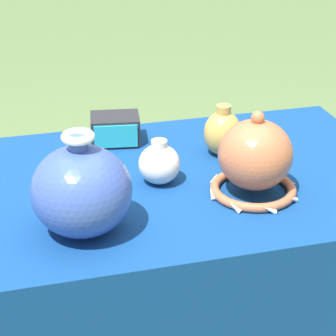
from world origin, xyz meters
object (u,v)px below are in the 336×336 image
Objects in this scene: vase_tall_bulbous at (81,190)px; jar_round_ochre at (223,133)px; vase_dome_bell at (255,160)px; jar_round_ivory at (161,163)px; mosaic_tile_box at (115,129)px.

jar_round_ochre is at bearing 35.34° from vase_tall_bulbous.
jar_round_ochre is at bearing 90.35° from vase_dome_bell.
jar_round_ivory is at bearing -149.82° from jar_round_ochre.
vase_dome_bell is 1.56× the size of jar_round_ochre.
jar_round_ivory is at bearing 151.20° from vase_dome_bell.
mosaic_tile_box is 0.27m from jar_round_ivory.
jar_round_ivory reaches higher than mosaic_tile_box.
jar_round_ochre is at bearing 30.18° from jar_round_ivory.
jar_round_ochre is (-0.00, 0.23, -0.02)m from vase_dome_bell.
vase_tall_bulbous is 0.47m from mosaic_tile_box.
mosaic_tile_box is 1.30× the size of jar_round_ivory.
vase_dome_bell is 0.23m from jar_round_ivory.
vase_tall_bulbous reaches higher than jar_round_ochre.
jar_round_ivory is at bearing -68.03° from mosaic_tile_box.
vase_dome_bell is at bearing -89.65° from jar_round_ochre.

